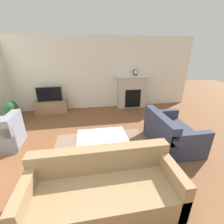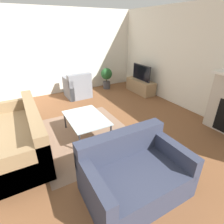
{
  "view_description": "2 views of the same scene",
  "coord_description": "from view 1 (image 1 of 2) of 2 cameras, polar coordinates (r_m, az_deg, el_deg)",
  "views": [
    {
      "loc": [
        0.0,
        -0.76,
        2.18
      ],
      "look_at": [
        0.56,
        2.53,
        0.81
      ],
      "focal_mm": 24.0,
      "sensor_mm": 36.0,
      "label": 1
    },
    {
      "loc": [
        3.38,
        1.01,
        2.15
      ],
      "look_at": [
        0.73,
        2.48,
        0.66
      ],
      "focal_mm": 28.0,
      "sensor_mm": 36.0,
      "label": 2
    }
  ],
  "objects": [
    {
      "name": "tv_stand",
      "position": [
        6.06,
        -22.12,
        1.83
      ],
      "size": [
        1.16,
        0.44,
        0.45
      ],
      "color": "#997A56",
      "rests_on": "ground_plane"
    },
    {
      "name": "coffee_table",
      "position": [
        3.39,
        -3.81,
        -9.59
      ],
      "size": [
        1.09,
        0.74,
        0.42
      ],
      "color": "#333338",
      "rests_on": "ground_plane"
    },
    {
      "name": "mantel_clock",
      "position": [
        6.05,
        8.94,
        14.72
      ],
      "size": [
        0.18,
        0.07,
        0.21
      ],
      "color": "#28231E",
      "rests_on": "fireplace"
    },
    {
      "name": "armchair_by_window",
      "position": [
        4.44,
        -35.89,
        -7.25
      ],
      "size": [
        0.77,
        0.77,
        0.82
      ],
      "rotation": [
        0.0,
        0.0,
        -1.55
      ],
      "color": "gray",
      "rests_on": "ground_plane"
    },
    {
      "name": "couch_loveseat",
      "position": [
        3.98,
        21.37,
        -7.73
      ],
      "size": [
        0.94,
        1.39,
        0.82
      ],
      "rotation": [
        0.0,
        0.0,
        1.57
      ],
      "color": "#33384C",
      "rests_on": "ground_plane"
    },
    {
      "name": "potted_plant",
      "position": [
        5.53,
        -34.0,
        0.4
      ],
      "size": [
        0.42,
        0.42,
        0.77
      ],
      "color": "#47474C",
      "rests_on": "ground_plane"
    },
    {
      "name": "wall_back",
      "position": [
        5.96,
        -9.86,
        14.01
      ],
      "size": [
        8.48,
        0.06,
        2.7
      ],
      "color": "silver",
      "rests_on": "ground_plane"
    },
    {
      "name": "fireplace",
      "position": [
        6.15,
        7.58,
        7.96
      ],
      "size": [
        1.27,
        0.42,
        1.3
      ],
      "color": "#BCB2A3",
      "rests_on": "ground_plane"
    },
    {
      "name": "couch_sectional",
      "position": [
        2.48,
        -3.21,
        -27.32
      ],
      "size": [
        2.15,
        0.87,
        0.82
      ],
      "color": "#8C704C",
      "rests_on": "ground_plane"
    },
    {
      "name": "tv",
      "position": [
        5.92,
        -22.8,
        6.26
      ],
      "size": [
        0.88,
        0.06,
        0.52
      ],
      "color": "#232328",
      "rests_on": "tv_stand"
    },
    {
      "name": "area_rug",
      "position": [
        3.58,
        -3.59,
        -15.12
      ],
      "size": [
        2.29,
        1.94,
        0.0
      ],
      "color": "#896B56",
      "rests_on": "ground_plane"
    }
  ]
}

